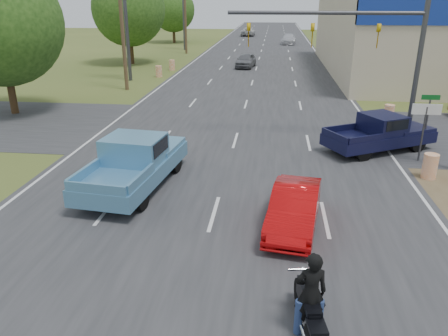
# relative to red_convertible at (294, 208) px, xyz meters

# --- Properties ---
(main_road) EXTENTS (15.00, 180.00, 0.02)m
(main_road) POSITION_rel_red_convertible_xyz_m (-2.56, 32.60, -0.64)
(main_road) COLOR #2D2D30
(main_road) RESTS_ON ground
(cross_road) EXTENTS (120.00, 10.00, 0.02)m
(cross_road) POSITION_rel_red_convertible_xyz_m (-2.56, 10.60, -0.64)
(cross_road) COLOR #2D2D30
(cross_road) RESTS_ON ground
(utility_pole_2) EXTENTS (2.00, 0.28, 10.00)m
(utility_pole_2) POSITION_rel_red_convertible_xyz_m (6.94, 23.60, 4.67)
(utility_pole_2) COLOR #4C3823
(utility_pole_2) RESTS_ON ground
(utility_pole_3) EXTENTS (2.00, 0.28, 10.00)m
(utility_pole_3) POSITION_rel_red_convertible_xyz_m (6.94, 41.60, 4.67)
(utility_pole_3) COLOR #4C3823
(utility_pole_3) RESTS_ON ground
(utility_pole_5) EXTENTS (2.00, 0.28, 10.00)m
(utility_pole_5) POSITION_rel_red_convertible_xyz_m (-12.06, 20.60, 4.67)
(utility_pole_5) COLOR #4C3823
(utility_pole_5) RESTS_ON ground
(utility_pole_6) EXTENTS (2.00, 0.28, 10.00)m
(utility_pole_6) POSITION_rel_red_convertible_xyz_m (-12.06, 44.60, 4.67)
(utility_pole_6) COLOR #4C3823
(utility_pole_6) RESTS_ON ground
(tree_0) EXTENTS (7.14, 7.14, 8.84)m
(tree_0) POSITION_rel_red_convertible_xyz_m (-16.56, 12.60, 4.61)
(tree_0) COLOR #422D19
(tree_0) RESTS_ON ground
(tree_1) EXTENTS (7.56, 7.56, 9.36)m
(tree_1) POSITION_rel_red_convertible_xyz_m (-16.06, 34.60, 4.92)
(tree_1) COLOR #422D19
(tree_1) RESTS_ON ground
(tree_2) EXTENTS (6.72, 6.72, 8.32)m
(tree_2) POSITION_rel_red_convertible_xyz_m (-16.76, 58.60, 4.30)
(tree_2) COLOR #422D19
(tree_2) RESTS_ON ground
(tree_5) EXTENTS (7.98, 7.98, 9.88)m
(tree_5) POSITION_rel_red_convertible_xyz_m (27.44, 87.60, 5.23)
(tree_5) COLOR #422D19
(tree_5) RESTS_ON ground
(barrel_0) EXTENTS (0.56, 0.56, 1.00)m
(barrel_0) POSITION_rel_red_convertible_xyz_m (5.44, 4.60, -0.15)
(barrel_0) COLOR orange
(barrel_0) RESTS_ON ground
(barrel_1) EXTENTS (0.56, 0.56, 1.00)m
(barrel_1) POSITION_rel_red_convertible_xyz_m (5.84, 13.10, -0.15)
(barrel_1) COLOR orange
(barrel_1) RESTS_ON ground
(barrel_2) EXTENTS (0.56, 0.56, 1.00)m
(barrel_2) POSITION_rel_red_convertible_xyz_m (-11.06, 26.60, -0.15)
(barrel_2) COLOR orange
(barrel_2) RESTS_ON ground
(barrel_3) EXTENTS (0.56, 0.56, 1.00)m
(barrel_3) POSITION_rel_red_convertible_xyz_m (-10.76, 30.60, -0.15)
(barrel_3) COLOR orange
(barrel_3) RESTS_ON ground
(lane_sign) EXTENTS (1.20, 0.08, 2.52)m
(lane_sign) POSITION_rel_red_convertible_xyz_m (5.64, 6.60, 1.25)
(lane_sign) COLOR #3F3F44
(lane_sign) RESTS_ON ground
(street_name_sign) EXTENTS (0.80, 0.08, 2.61)m
(street_name_sign) POSITION_rel_red_convertible_xyz_m (6.24, 8.10, 0.96)
(street_name_sign) COLOR #3F3F44
(street_name_sign) RESTS_ON ground
(signal_mast) EXTENTS (9.12, 0.40, 7.00)m
(signal_mast) POSITION_rel_red_convertible_xyz_m (3.26, 9.60, 4.15)
(signal_mast) COLOR #3F3F44
(signal_mast) RESTS_ON ground
(red_convertible) EXTENTS (1.95, 4.11, 1.30)m
(red_convertible) POSITION_rel_red_convertible_xyz_m (0.00, 0.00, 0.00)
(red_convertible) COLOR #B8080A
(red_convertible) RESTS_ON ground
(motorcycle) EXTENTS (0.77, 2.21, 1.12)m
(motorcycle) POSITION_rel_red_convertible_xyz_m (0.15, -4.66, -0.15)
(motorcycle) COLOR black
(motorcycle) RESTS_ON ground
(rider) EXTENTS (0.74, 0.55, 1.86)m
(rider) POSITION_rel_red_convertible_xyz_m (0.14, -4.60, 0.28)
(rider) COLOR black
(rider) RESTS_ON ground
(blue_pickup) EXTENTS (2.91, 6.06, 1.94)m
(blue_pickup) POSITION_rel_red_convertible_xyz_m (-5.77, 2.64, 0.33)
(blue_pickup) COLOR black
(blue_pickup) RESTS_ON ground
(navy_pickup) EXTENTS (5.45, 4.26, 1.71)m
(navy_pickup) POSITION_rel_red_convertible_xyz_m (4.27, 7.90, 0.21)
(navy_pickup) COLOR black
(navy_pickup) RESTS_ON ground
(distant_car_grey) EXTENTS (2.18, 4.33, 1.41)m
(distant_car_grey) POSITION_rel_red_convertible_xyz_m (-3.66, 33.20, 0.06)
(distant_car_grey) COLOR slate
(distant_car_grey) RESTS_ON ground
(distant_car_silver) EXTENTS (2.43, 5.19, 1.46)m
(distant_car_silver) POSITION_rel_red_convertible_xyz_m (1.28, 58.41, 0.08)
(distant_car_silver) COLOR silver
(distant_car_silver) RESTS_ON ground
(distant_car_white) EXTENTS (2.55, 5.40, 1.49)m
(distant_car_white) POSITION_rel_red_convertible_xyz_m (-5.88, 73.35, 0.10)
(distant_car_white) COLOR #BBBBBB
(distant_car_white) RESTS_ON ground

